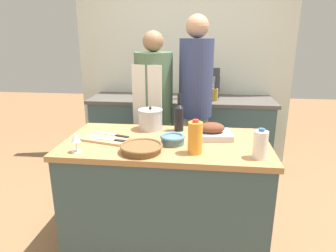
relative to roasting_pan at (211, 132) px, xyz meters
The scene contains 20 objects.
ground_plane 0.98m from the roasting_pan, 161.17° to the right, with size 12.00×12.00×0.00m, color #8E6642.
kitchen_island 0.59m from the roasting_pan, 161.17° to the right, with size 1.50×0.77×0.87m.
back_counter 1.46m from the roasting_pan, 103.94° to the left, with size 2.18×0.60×0.89m.
back_wall 1.76m from the roasting_pan, 101.13° to the left, with size 2.68×0.10×2.55m.
roasting_pan is the anchor object (origin of this frame).
wicker_basket 0.58m from the roasting_pan, 143.75° to the right, with size 0.29×0.29×0.05m.
cutting_board 0.80m from the roasting_pan, 169.61° to the right, with size 0.37×0.26×0.02m.
stock_pot 0.52m from the roasting_pan, 162.26° to the left, with size 0.20×0.20×0.19m.
mixing_bowl 0.33m from the roasting_pan, 148.82° to the right, with size 0.18×0.18×0.07m.
juice_jug 0.35m from the roasting_pan, 109.64° to the right, with size 0.10×0.10×0.23m.
milk_jug 0.46m from the roasting_pan, 50.35° to the right, with size 0.09×0.09×0.20m.
wine_bottle_green 0.31m from the roasting_pan, 150.12° to the left, with size 0.08×0.08×0.31m.
wine_glass_left 0.99m from the roasting_pan, 156.11° to the right, with size 0.07×0.07×0.14m.
knife_chef 0.75m from the roasting_pan, behind, with size 0.29×0.12×0.01m.
knife_paring 0.74m from the roasting_pan, 164.93° to the right, with size 0.25×0.07×0.01m.
stand_mixer 1.46m from the roasting_pan, 88.71° to the left, with size 0.18×0.14×0.36m.
condiment_bottle_tall 1.34m from the roasting_pan, 103.97° to the left, with size 0.07×0.07×0.20m.
condiment_bottle_short 1.23m from the roasting_pan, 86.88° to the left, with size 0.06×0.06×0.16m.
person_cook_aproned 0.83m from the roasting_pan, 130.91° to the left, with size 0.36×0.39×1.65m.
person_cook_guest 0.67m from the roasting_pan, 102.61° to the left, with size 0.32×0.32×1.79m.
Camera 1 is at (0.26, -2.06, 1.62)m, focal length 32.00 mm.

